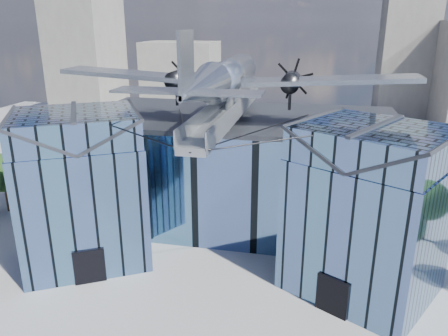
# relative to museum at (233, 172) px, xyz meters

# --- Properties ---
(ground_plane) EXTENTS (120.00, 120.00, 0.00)m
(ground_plane) POSITION_rel_museum_xyz_m (-0.00, -5.82, -5.54)
(ground_plane) COLOR gray
(museum) EXTENTS (32.88, 24.50, 17.60)m
(museum) POSITION_rel_museum_xyz_m (0.00, 0.00, 0.00)
(museum) COLOR #4D6F9E
(museum) RESTS_ON ground
(bg_towers) EXTENTS (77.00, 24.50, 26.00)m
(bg_towers) POSITION_rel_museum_xyz_m (1.45, 44.67, 4.47)
(bg_towers) COLOR slate
(bg_towers) RESTS_ON ground
(tree_side_w) EXTENTS (3.87, 3.87, 5.92)m
(tree_side_w) POSITION_rel_museum_xyz_m (-22.57, -0.53, -1.53)
(tree_side_w) COLOR #342214
(tree_side_w) RESTS_ON ground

